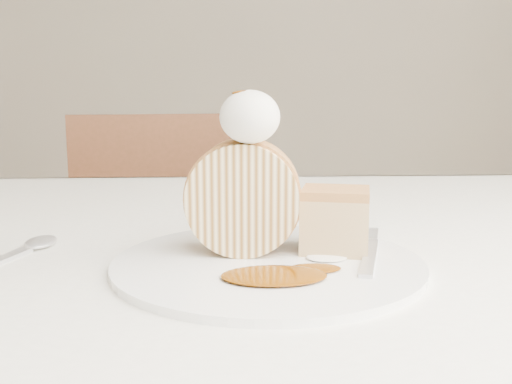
{
  "coord_description": "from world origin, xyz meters",
  "views": [
    {
      "loc": [
        -0.04,
        -0.41,
        0.9
      ],
      "look_at": [
        -0.02,
        0.09,
        0.82
      ],
      "focal_mm": 40.0,
      "sensor_mm": 36.0,
      "label": 1
    }
  ],
  "objects": [
    {
      "name": "table",
      "position": [
        0.0,
        0.2,
        0.66
      ],
      "size": [
        1.4,
        0.9,
        0.75
      ],
      "color": "white",
      "rests_on": "ground"
    },
    {
      "name": "chair_far",
      "position": [
        -0.24,
        1.07,
        0.49
      ],
      "size": [
        0.48,
        0.48,
        0.86
      ],
      "rotation": [
        0.0,
        0.0,
        3.36
      ],
      "color": "brown",
      "rests_on": "ground"
    },
    {
      "name": "plate",
      "position": [
        -0.01,
        0.08,
        0.75
      ],
      "size": [
        0.33,
        0.33,
        0.01
      ],
      "primitive_type": "cylinder",
      "rotation": [
        0.0,
        0.0,
        -0.24
      ],
      "color": "white",
      "rests_on": "table"
    },
    {
      "name": "roulade_slice",
      "position": [
        -0.03,
        0.11,
        0.81
      ],
      "size": [
        0.11,
        0.06,
        0.1
      ],
      "primitive_type": "cylinder",
      "rotation": [
        1.57,
        0.0,
        -0.09
      ],
      "color": "beige",
      "rests_on": "plate"
    },
    {
      "name": "cake_chunk",
      "position": [
        0.06,
        0.1,
        0.78
      ],
      "size": [
        0.07,
        0.07,
        0.05
      ],
      "primitive_type": "cube",
      "rotation": [
        0.0,
        0.0,
        -0.24
      ],
      "color": "#D68A51",
      "rests_on": "plate"
    },
    {
      "name": "whipped_cream",
      "position": [
        -0.02,
        0.09,
        0.88
      ],
      "size": [
        0.05,
        0.05,
        0.05
      ],
      "primitive_type": "ellipsoid",
      "color": "white",
      "rests_on": "roulade_slice"
    },
    {
      "name": "caramel_drizzle",
      "position": [
        -0.03,
        0.09,
        0.91
      ],
      "size": [
        0.03,
        0.02,
        0.01
      ],
      "primitive_type": "ellipsoid",
      "color": "#663104",
      "rests_on": "whipped_cream"
    },
    {
      "name": "caramel_pool",
      "position": [
        -0.01,
        0.03,
        0.76
      ],
      "size": [
        0.1,
        0.07,
        0.0
      ],
      "primitive_type": null,
      "rotation": [
        0.0,
        0.0,
        -0.24
      ],
      "color": "#663104",
      "rests_on": "plate"
    },
    {
      "name": "fork",
      "position": [
        0.08,
        0.08,
        0.76
      ],
      "size": [
        0.07,
        0.16,
        0.0
      ],
      "primitive_type": "cube",
      "rotation": [
        0.0,
        0.0,
        -0.29
      ],
      "color": "silver",
      "rests_on": "plate"
    }
  ]
}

